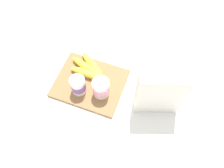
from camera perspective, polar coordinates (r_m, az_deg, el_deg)
The scene contains 6 objects.
ground_plane at distance 1.06m, azimuth -5.35°, elevation 0.07°, with size 2.40×2.40×0.00m, color white.
cutting_board at distance 1.05m, azimuth -5.38°, elevation 0.25°, with size 0.30×0.24×0.01m, color olive.
cereal_box at distance 0.91m, azimuth 11.49°, elevation -2.19°, with size 0.18×0.06×0.25m, color white.
yogurt_cup_front at distance 0.98m, azimuth -2.67°, elevation -0.98°, with size 0.07×0.07×0.09m.
yogurt_cup_back at distance 0.99m, azimuth -8.19°, elevation -0.32°, with size 0.06×0.06×0.09m.
banana_bunch at distance 1.06m, azimuth -5.56°, elevation 3.60°, with size 0.19×0.13×0.04m.
Camera 1 is at (-0.27, 0.44, 0.92)m, focal length 37.74 mm.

